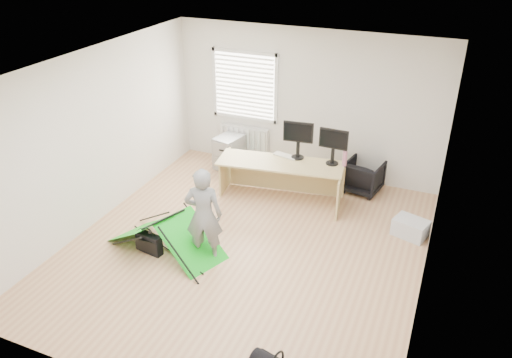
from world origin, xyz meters
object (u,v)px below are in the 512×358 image
at_px(laptop_bag, 149,243).
at_px(person, 204,215).
at_px(thermos, 345,158).
at_px(storage_crate, 410,228).
at_px(filing_cabinet, 229,152).
at_px(office_chair, 363,176).
at_px(monitor_right, 333,151).
at_px(desk, 280,181).
at_px(kite, 165,235).
at_px(monitor_left, 298,145).

bearing_deg(laptop_bag, person, 23.79).
bearing_deg(thermos, storage_crate, -24.53).
height_order(filing_cabinet, laptop_bag, filing_cabinet).
distance_m(office_chair, laptop_bag, 3.91).
height_order(storage_crate, laptop_bag, laptop_bag).
bearing_deg(office_chair, monitor_right, 63.07).
bearing_deg(desk, kite, -125.25).
bearing_deg(storage_crate, kite, -151.57).
bearing_deg(storage_crate, office_chair, 130.92).
distance_m(desk, kite, 2.27).
distance_m(filing_cabinet, office_chair, 2.60).
height_order(monitor_left, office_chair, monitor_left).
bearing_deg(monitor_left, laptop_bag, -126.59).
bearing_deg(desk, office_chair, 26.34).
distance_m(thermos, kite, 3.14).
bearing_deg(kite, monitor_right, 73.68).
height_order(thermos, office_chair, thermos).
bearing_deg(monitor_left, storage_crate, -21.36).
relative_size(monitor_right, office_chair, 0.76).
distance_m(thermos, office_chair, 0.84).
bearing_deg(desk, thermos, 7.96).
bearing_deg(monitor_left, person, -111.55).
bearing_deg(monitor_right, laptop_bag, -127.70).
relative_size(monitor_right, thermos, 1.83).
relative_size(monitor_right, laptop_bag, 1.15).
bearing_deg(kite, storage_crate, 50.63).
relative_size(monitor_right, kite, 0.28).
bearing_deg(monitor_right, thermos, 6.16).
xyz_separation_m(filing_cabinet, office_chair, (2.60, 0.06, -0.03)).
xyz_separation_m(desk, kite, (-1.02, -2.02, -0.10)).
xyz_separation_m(monitor_left, office_chair, (1.04, 0.59, -0.67)).
bearing_deg(office_chair, person, 69.90).
xyz_separation_m(person, storage_crate, (2.63, 1.71, -0.57)).
bearing_deg(filing_cabinet, office_chair, 13.50).
distance_m(monitor_right, office_chair, 0.99).
xyz_separation_m(monitor_right, office_chair, (0.44, 0.59, -0.66)).
distance_m(filing_cabinet, thermos, 2.47).
height_order(desk, laptop_bag, desk).
distance_m(monitor_left, monitor_right, 0.60).
bearing_deg(person, storage_crate, -164.92).
height_order(filing_cabinet, office_chair, filing_cabinet).
bearing_deg(thermos, kite, -131.28).
bearing_deg(filing_cabinet, laptop_bag, -75.12).
bearing_deg(monitor_right, office_chair, 54.80).
relative_size(monitor_left, thermos, 1.93).
distance_m(desk, laptop_bag, 2.49).
height_order(monitor_right, thermos, monitor_right).
height_order(monitor_right, person, person).
relative_size(thermos, person, 0.18).
height_order(desk, thermos, thermos).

